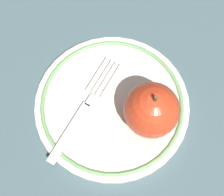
% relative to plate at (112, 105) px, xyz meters
% --- Properties ---
extents(ground_plane, '(2.00, 2.00, 0.00)m').
position_rel_plate_xyz_m(ground_plane, '(-0.00, -0.02, -0.01)').
color(ground_plane, '#41575D').
extents(plate, '(0.22, 0.22, 0.01)m').
position_rel_plate_xyz_m(plate, '(0.00, 0.00, 0.00)').
color(plate, beige).
rests_on(plate, ground_plane).
extents(apple_red_whole, '(0.07, 0.07, 0.08)m').
position_rel_plate_xyz_m(apple_red_whole, '(0.02, 0.05, 0.04)').
color(apple_red_whole, red).
rests_on(apple_red_whole, plate).
extents(fork, '(0.17, 0.09, 0.00)m').
position_rel_plate_xyz_m(fork, '(0.02, -0.04, 0.01)').
color(fork, silver).
rests_on(fork, plate).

